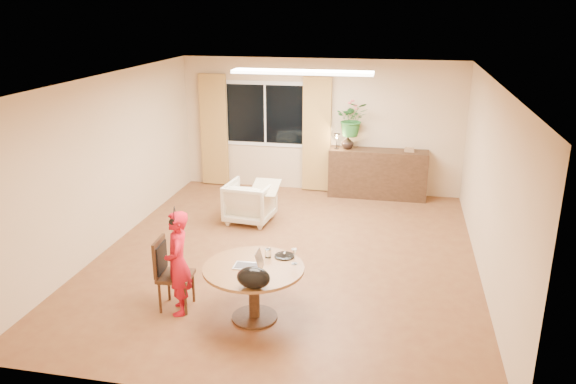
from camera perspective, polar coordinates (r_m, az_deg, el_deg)
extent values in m
plane|color=brown|center=(8.42, -0.14, -6.47)|extent=(6.50, 6.50, 0.00)
plane|color=white|center=(7.70, -0.15, 11.36)|extent=(6.50, 6.50, 0.00)
plane|color=tan|center=(11.07, 3.28, 6.70)|extent=(5.50, 0.00, 5.50)
plane|color=tan|center=(8.91, -17.75, 2.94)|extent=(0.00, 6.50, 6.50)
plane|color=tan|center=(7.90, 19.78, 0.80)|extent=(0.00, 6.50, 6.50)
cube|color=white|center=(11.23, -2.33, 7.92)|extent=(1.70, 0.02, 1.30)
cube|color=black|center=(11.21, -2.34, 7.91)|extent=(1.55, 0.01, 1.15)
cube|color=white|center=(11.21, -2.35, 7.91)|extent=(0.04, 0.01, 1.15)
cube|color=olive|center=(11.51, -7.51, 6.24)|extent=(0.55, 0.08, 2.25)
cube|color=olive|center=(11.02, 2.93, 5.83)|extent=(0.55, 0.08, 2.25)
cube|color=white|center=(8.87, 1.45, 12.08)|extent=(2.20, 0.35, 0.05)
cylinder|color=brown|center=(6.57, -3.51, -7.75)|extent=(1.18, 1.18, 0.04)
cylinder|color=black|center=(6.72, -3.46, -10.32)|extent=(0.13, 0.13, 0.64)
cylinder|color=black|center=(6.87, -3.41, -12.55)|extent=(0.55, 0.55, 0.03)
imported|color=red|center=(6.83, -11.12, -7.08)|extent=(0.54, 0.44, 1.29)
imported|color=beige|center=(9.62, -3.89, -1.00)|extent=(0.83, 0.85, 0.70)
cube|color=black|center=(10.94, 9.09, 1.85)|extent=(1.87, 0.46, 0.93)
imported|color=black|center=(10.83, 6.07, 5.05)|extent=(0.26, 0.26, 0.25)
imported|color=#336B28|center=(10.72, 6.54, 7.38)|extent=(0.67, 0.60, 0.66)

